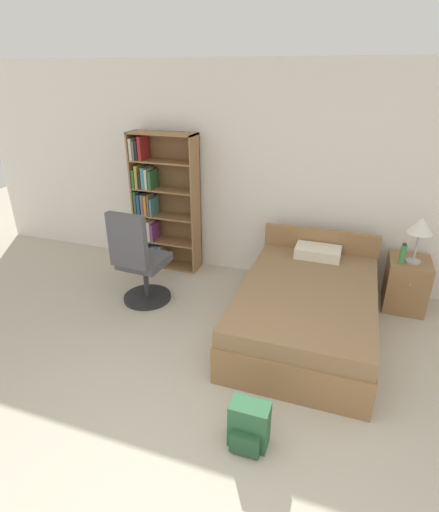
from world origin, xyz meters
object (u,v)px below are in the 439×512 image
bed (307,307)px  office_chair (139,263)px  water_bottle (403,254)px  nightstand (406,284)px  bookshelf (158,206)px  backpack_green (249,426)px  table_lamp (421,227)px

bed → office_chair: 1.88m
water_bottle → office_chair: bearing=-163.8°
office_chair → nightstand: size_ratio=1.96×
bookshelf → office_chair: size_ratio=1.56×
bed → nightstand: size_ratio=3.42×
bed → water_bottle: water_bottle is taller
office_chair → backpack_green: 2.25m
office_chair → backpack_green: office_chair is taller
nightstand → backpack_green: nightstand is taller
bookshelf → office_chair: bookshelf is taller
backpack_green → nightstand: bearing=63.8°
water_bottle → backpack_green: size_ratio=0.65×
bookshelf → backpack_green: bookshelf is taller
nightstand → office_chair: bearing=-162.2°
nightstand → water_bottle: bearing=-133.5°
office_chair → table_lamp: (2.86, 0.87, 0.47)m
table_lamp → water_bottle: size_ratio=2.17×
bed → water_bottle: bearing=39.3°
table_lamp → water_bottle: table_lamp is taller
bed → nightstand: (0.99, 0.83, 0.01)m
office_chair → water_bottle: 2.85m
bed → backpack_green: bed is taller
bed → table_lamp: table_lamp is taller
table_lamp → backpack_green: table_lamp is taller
office_chair → table_lamp: size_ratio=2.25×
office_chair → backpack_green: size_ratio=3.18×
table_lamp → backpack_green: 2.75m
backpack_green → bookshelf: bearing=128.0°
table_lamp → bed: bearing=-141.6°
bookshelf → office_chair: bearing=-75.6°
table_lamp → office_chair: bearing=-163.0°
bed → office_chair: (-1.86, -0.08, 0.24)m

